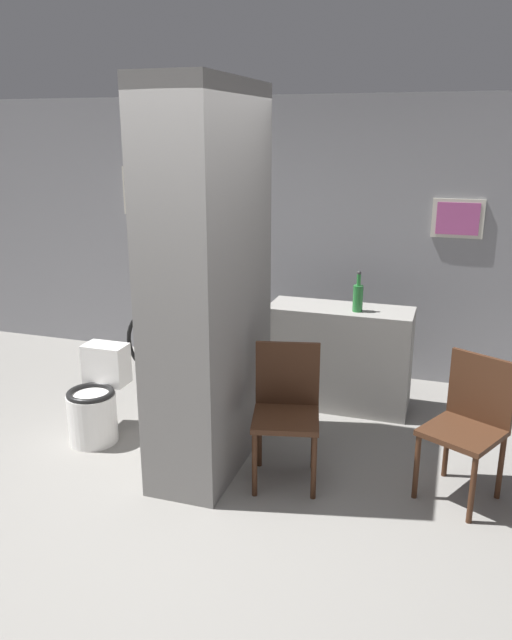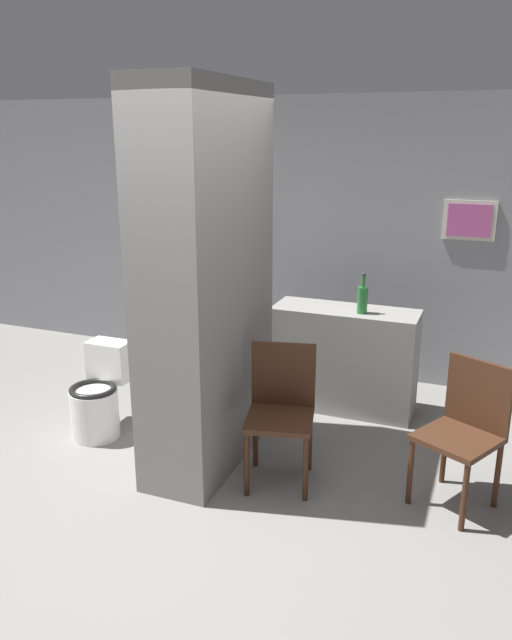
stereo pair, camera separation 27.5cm
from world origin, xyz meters
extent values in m
plane|color=gray|center=(0.00, 0.00, 0.00)|extent=(14.00, 14.00, 0.00)
cube|color=gray|center=(0.00, 2.63, 1.30)|extent=(8.00, 0.06, 2.60)
cube|color=beige|center=(-1.60, 2.58, 1.70)|extent=(0.36, 0.02, 0.48)
cube|color=#D86633|center=(-1.60, 2.57, 1.70)|extent=(0.30, 0.01, 0.39)
cube|color=beige|center=(1.50, 2.58, 1.55)|extent=(0.44, 0.02, 0.34)
cube|color=#B24C8C|center=(1.50, 2.57, 1.55)|extent=(0.36, 0.01, 0.28)
cube|color=gray|center=(-0.05, 0.62, 1.30)|extent=(0.49, 1.24, 2.60)
cylinder|color=#593319|center=(-0.30, 0.37, 1.55)|extent=(0.03, 0.40, 0.40)
cylinder|color=red|center=(-0.32, 0.37, 1.55)|extent=(0.01, 0.07, 0.07)
cube|color=gray|center=(0.64, 1.80, 0.44)|extent=(1.20, 0.44, 0.88)
cylinder|color=white|center=(-1.01, 0.56, 0.19)|extent=(0.37, 0.37, 0.38)
torus|color=black|center=(-1.01, 0.56, 0.40)|extent=(0.36, 0.36, 0.04)
cube|color=white|center=(-1.01, 0.81, 0.54)|extent=(0.33, 0.20, 0.32)
cylinder|color=#422616|center=(0.40, 0.24, 0.22)|extent=(0.04, 0.04, 0.45)
cylinder|color=#422616|center=(0.77, 0.32, 0.22)|extent=(0.04, 0.04, 0.45)
cylinder|color=#422616|center=(0.31, 0.61, 0.22)|extent=(0.04, 0.04, 0.45)
cylinder|color=#422616|center=(0.68, 0.69, 0.22)|extent=(0.04, 0.04, 0.45)
cube|color=#422616|center=(0.54, 0.46, 0.47)|extent=(0.52, 0.52, 0.04)
cube|color=#422616|center=(0.50, 0.66, 0.71)|extent=(0.43, 0.13, 0.44)
cylinder|color=#422616|center=(1.40, 0.53, 0.22)|extent=(0.04, 0.04, 0.45)
cylinder|color=#422616|center=(1.73, 0.36, 0.22)|extent=(0.04, 0.04, 0.45)
cylinder|color=#422616|center=(1.57, 0.87, 0.22)|extent=(0.04, 0.04, 0.45)
cylinder|color=#422616|center=(1.91, 0.70, 0.22)|extent=(0.04, 0.04, 0.45)
cube|color=#422616|center=(1.65, 0.62, 0.47)|extent=(0.59, 0.59, 0.04)
cube|color=#422616|center=(1.75, 0.79, 0.71)|extent=(0.40, 0.23, 0.44)
torus|color=black|center=(-1.08, 1.88, 0.35)|extent=(0.71, 0.04, 0.71)
torus|color=black|center=(-0.11, 1.88, 0.35)|extent=(0.71, 0.04, 0.71)
cylinder|color=black|center=(-0.59, 1.88, 0.54)|extent=(0.90, 0.04, 0.04)
cylinder|color=black|center=(-0.84, 1.88, 0.54)|extent=(0.03, 0.03, 0.37)
cylinder|color=black|center=(-0.15, 1.88, 0.54)|extent=(0.03, 0.03, 0.33)
cube|color=black|center=(-0.84, 1.88, 0.74)|extent=(0.16, 0.06, 0.04)
cylinder|color=#262626|center=(-0.15, 1.88, 0.71)|extent=(0.03, 0.42, 0.03)
cylinder|color=#267233|center=(0.79, 1.73, 0.99)|extent=(0.08, 0.08, 0.22)
cylinder|color=#267233|center=(0.79, 1.73, 1.14)|extent=(0.03, 0.03, 0.09)
sphere|color=#333333|center=(0.79, 1.73, 1.20)|extent=(0.03, 0.03, 0.03)
camera|label=1|loc=(1.51, -3.16, 2.29)|focal=35.00mm
camera|label=2|loc=(1.77, -3.06, 2.29)|focal=35.00mm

